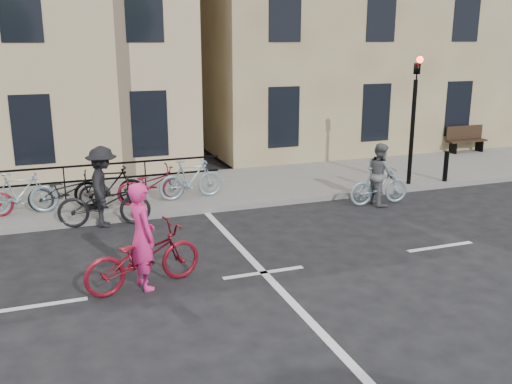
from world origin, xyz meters
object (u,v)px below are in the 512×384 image
object	(u,v)px
traffic_light	(414,105)
cyclist_grey	(380,180)
bench	(466,138)
cyclist_dark	(104,195)
cyclist_pink	(143,252)

from	to	relation	value
traffic_light	cyclist_grey	xyz separation A→B (m)	(-1.70, -1.10, -1.79)
bench	cyclist_dark	world-z (taller)	cyclist_dark
traffic_light	cyclist_grey	world-z (taller)	traffic_light
traffic_light	bench	bearing A→B (deg)	35.25
bench	cyclist_grey	distance (m)	7.90
cyclist_pink	cyclist_grey	xyz separation A→B (m)	(6.71, 3.09, 0.00)
traffic_light	cyclist_pink	world-z (taller)	traffic_light
cyclist_grey	cyclist_dark	world-z (taller)	cyclist_dark
cyclist_pink	cyclist_dark	size ratio (longest dim) A/B	1.02
cyclist_pink	cyclist_grey	distance (m)	7.39
bench	cyclist_grey	xyz separation A→B (m)	(-6.50, -4.49, -0.01)
traffic_light	cyclist_dark	xyz separation A→B (m)	(-8.70, -0.44, -1.71)
bench	traffic_light	bearing A→B (deg)	-144.75
cyclist_grey	cyclist_dark	bearing A→B (deg)	86.38
traffic_light	bench	xyz separation A→B (m)	(4.80, 3.39, -1.78)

